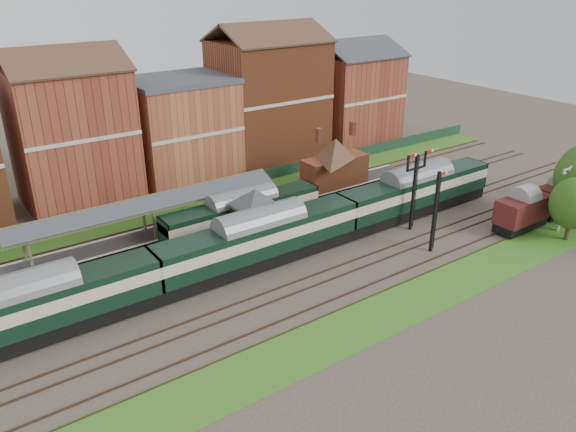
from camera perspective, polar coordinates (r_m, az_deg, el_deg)
ground at (r=53.29m, az=1.42°, el=-3.61°), size 160.00×160.00×0.00m
grass_back at (r=65.59m, az=-6.95°, el=1.76°), size 90.00×4.50×0.06m
grass_front at (r=45.58m, az=10.57°, el=-9.26°), size 90.00×5.00×0.06m
fence at (r=66.97m, az=-7.81°, el=2.85°), size 90.00×0.12×1.50m
platform at (r=58.21m, az=-8.30°, el=-0.82°), size 55.00×3.40×1.00m
signal_box at (r=52.79m, az=-3.27°, el=-0.08°), size 5.40×5.40×6.00m
brick_hut at (r=57.85m, az=3.48°, el=-0.00°), size 3.20×2.64×2.94m
station_building at (r=65.68m, az=4.80°, el=5.54°), size 8.10×8.10×5.90m
canopy at (r=54.42m, az=-14.15°, el=1.56°), size 26.00×3.89×4.08m
semaphore_bracket at (r=57.24m, az=12.72°, el=2.88°), size 3.60×0.25×8.18m
semaphore_siding at (r=53.30m, az=14.72°, el=0.50°), size 1.23×0.25×8.00m
yard_lamp at (r=62.12m, az=26.34°, el=1.95°), size 2.60×0.22×7.00m
town_backdrop at (r=71.01m, az=-10.92°, el=9.18°), size 69.00×10.00×16.00m
dmu_train at (r=49.75m, az=-2.83°, el=-2.33°), size 59.63×3.13×4.58m
platform_railcar at (r=55.92m, az=-4.62°, el=0.32°), size 16.99×2.68×3.91m
goods_van_a at (r=61.50m, az=22.70°, el=0.50°), size 6.09×2.64×3.70m
goods_van_c at (r=67.12m, az=25.88°, el=1.76°), size 5.79×2.51×3.51m
tree_far at (r=60.40m, az=27.04°, el=1.15°), size 4.45×4.45×6.50m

